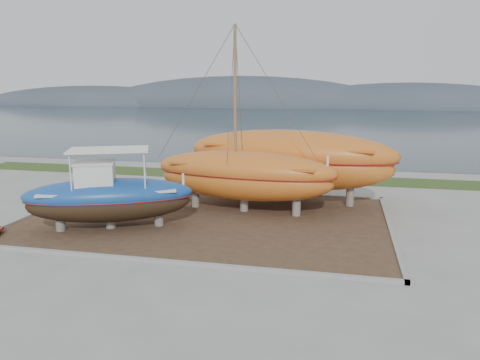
% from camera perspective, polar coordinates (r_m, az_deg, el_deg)
% --- Properties ---
extents(ground, '(140.00, 140.00, 0.00)m').
position_cam_1_polar(ground, '(20.54, -7.40, -7.88)').
color(ground, gray).
rests_on(ground, ground).
extents(dirt_patch, '(18.00, 12.00, 0.06)m').
position_cam_1_polar(dirt_patch, '(24.14, -4.19, -4.73)').
color(dirt_patch, '#422D1E').
rests_on(dirt_patch, ground).
extents(curb_frame, '(18.60, 12.60, 0.15)m').
position_cam_1_polar(curb_frame, '(24.13, -4.20, -4.63)').
color(curb_frame, gray).
rests_on(curb_frame, ground).
extents(grass_strip, '(44.00, 3.00, 0.08)m').
position_cam_1_polar(grass_strip, '(34.99, 1.18, 0.50)').
color(grass_strip, '#284219').
rests_on(grass_strip, ground).
extents(sea, '(260.00, 100.00, 0.04)m').
position_cam_1_polar(sea, '(88.68, 8.14, 7.20)').
color(sea, '#1C2F38').
rests_on(sea, ground).
extents(mountain_ridge, '(200.00, 36.00, 20.00)m').
position_cam_1_polar(mountain_ridge, '(143.48, 9.87, 8.85)').
color(mountain_ridge, '#333D49').
rests_on(mountain_ridge, ground).
extents(blue_caique, '(8.24, 5.33, 3.81)m').
position_cam_1_polar(blue_caique, '(22.87, -15.70, -1.07)').
color(blue_caique, '#184996').
rests_on(blue_caique, dirt_patch).
extents(white_dinghy, '(4.69, 2.65, 1.33)m').
position_cam_1_polar(white_dinghy, '(26.77, -16.29, -1.99)').
color(white_dinghy, silver).
rests_on(white_dinghy, dirt_patch).
extents(orange_sailboat, '(10.23, 4.00, 9.73)m').
position_cam_1_polar(orange_sailboat, '(24.59, 0.53, 7.23)').
color(orange_sailboat, '#C3621E').
rests_on(orange_sailboat, dirt_patch).
extents(orange_bare_hull, '(12.73, 5.42, 4.04)m').
position_cam_1_polar(orange_bare_hull, '(27.39, 6.01, 1.63)').
color(orange_bare_hull, '#C3621E').
rests_on(orange_bare_hull, dirt_patch).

